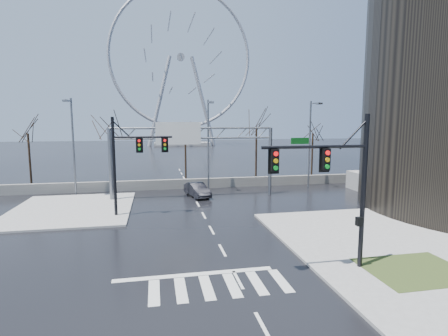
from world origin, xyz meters
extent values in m
plane|color=black|center=(0.00, 0.00, 0.00)|extent=(260.00, 260.00, 0.00)
cube|color=gray|center=(10.00, 2.00, 0.07)|extent=(12.00, 10.00, 0.15)
cube|color=gray|center=(-11.00, 12.00, 0.07)|extent=(10.00, 12.00, 0.15)
cube|color=#2B3917|center=(9.00, -5.00, 0.15)|extent=(5.00, 4.00, 0.02)
cube|color=slate|center=(0.00, 20.00, 0.55)|extent=(52.00, 0.50, 1.10)
cylinder|color=black|center=(6.50, -4.00, 4.00)|extent=(0.24, 0.24, 8.00)
cylinder|color=black|center=(3.80, -4.00, 6.40)|extent=(5.40, 0.16, 0.16)
cube|color=black|center=(4.30, -4.15, 5.80)|extent=(0.35, 0.28, 1.05)
cube|color=black|center=(1.70, -4.15, 5.80)|extent=(0.35, 0.28, 1.05)
cylinder|color=black|center=(-7.00, 9.00, 4.00)|extent=(0.24, 0.24, 8.00)
cylinder|color=black|center=(-4.70, 9.00, 6.40)|extent=(4.60, 0.16, 0.16)
cube|color=black|center=(-5.00, 8.85, 5.80)|extent=(0.35, 0.28, 1.05)
cube|color=black|center=(-3.00, 8.85, 5.80)|extent=(0.35, 0.28, 1.05)
cylinder|color=slate|center=(-8.00, 15.00, 3.50)|extent=(0.36, 0.36, 7.00)
cylinder|color=slate|center=(8.00, 15.00, 3.50)|extent=(0.36, 0.36, 7.00)
cylinder|color=slate|center=(0.00, 15.00, 7.00)|extent=(16.00, 0.20, 0.20)
cylinder|color=slate|center=(0.00, 15.00, 6.00)|extent=(16.00, 0.20, 0.20)
cube|color=#08410F|center=(-1.50, 14.85, 6.50)|extent=(4.20, 0.10, 2.00)
cube|color=silver|center=(-1.50, 14.79, 6.50)|extent=(4.40, 0.02, 2.20)
cylinder|color=slate|center=(-12.00, 18.50, 5.00)|extent=(0.20, 0.20, 10.00)
cylinder|color=slate|center=(-12.00, 17.40, 9.70)|extent=(0.12, 2.20, 0.12)
cube|color=slate|center=(-12.00, 16.40, 9.60)|extent=(0.50, 0.70, 0.18)
cylinder|color=slate|center=(2.00, 18.50, 5.00)|extent=(0.20, 0.20, 10.00)
cylinder|color=slate|center=(2.00, 17.40, 9.70)|extent=(0.12, 2.20, 0.12)
cube|color=slate|center=(2.00, 16.40, 9.60)|extent=(0.50, 0.70, 0.18)
cylinder|color=slate|center=(14.00, 18.50, 5.00)|extent=(0.20, 0.20, 10.00)
cylinder|color=slate|center=(14.00, 17.40, 9.70)|extent=(0.12, 2.20, 0.12)
cube|color=slate|center=(14.00, 16.40, 9.60)|extent=(0.50, 0.70, 0.18)
cylinder|color=black|center=(-18.00, 24.00, 3.15)|extent=(0.24, 0.24, 6.30)
cylinder|color=black|center=(-9.00, 23.50, 3.38)|extent=(0.24, 0.24, 6.75)
cylinder|color=black|center=(0.00, 24.50, 2.93)|extent=(0.24, 0.24, 5.85)
cylinder|color=black|center=(9.00, 23.50, 3.51)|extent=(0.24, 0.24, 7.02)
cylinder|color=black|center=(17.00, 24.00, 3.06)|extent=(0.24, 0.24, 6.12)
cube|color=gray|center=(5.00, 95.00, 0.50)|extent=(18.00, 6.00, 1.00)
torus|color=#B2B2B7|center=(5.00, 95.00, 28.00)|extent=(45.00, 1.00, 45.00)
cylinder|color=#B2B2B7|center=(5.00, 95.00, 28.00)|extent=(2.40, 1.50, 2.40)
cylinder|color=#B2B2B7|center=(-2.00, 95.00, 14.00)|extent=(8.28, 1.20, 28.82)
cylinder|color=#B2B2B7|center=(12.00, 95.00, 14.00)|extent=(8.28, 1.20, 28.82)
imported|color=black|center=(0.35, 15.38, 0.71)|extent=(2.52, 4.53, 1.41)
camera|label=1|loc=(-3.80, -19.63, 7.59)|focal=28.00mm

